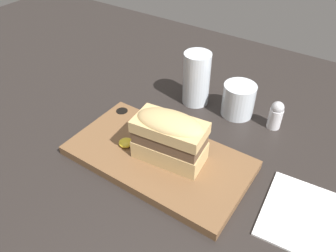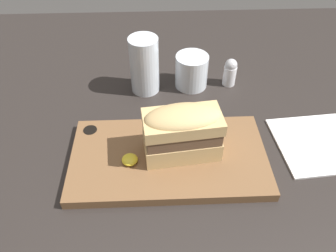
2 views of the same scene
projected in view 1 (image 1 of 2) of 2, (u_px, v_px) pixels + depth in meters
The scene contains 8 objects.
dining_table at pixel (148, 143), 70.59cm from camera, with size 197.23×117.47×2.00cm.
serving_board at pixel (158, 157), 64.61cm from camera, with size 35.45×19.06×1.92cm.
sandwich at pixel (170, 136), 59.82cm from camera, with size 13.94×8.21×10.17cm.
mustard_dollop at pixel (126, 143), 65.67cm from camera, with size 2.87×2.87×1.15cm.
water_glass at pixel (196, 82), 77.61cm from camera, with size 6.42×6.42×12.94cm.
wine_glass at pixel (238, 101), 75.05cm from camera, with size 7.42×7.42×7.70cm.
napkin at pixel (312, 219), 54.35cm from camera, with size 16.95×16.51×0.40cm.
salt_shaker at pixel (276, 115), 71.33cm from camera, with size 2.96×2.96×6.65cm.
Camera 1 is at (32.76, -40.93, 48.61)cm, focal length 35.00 mm.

